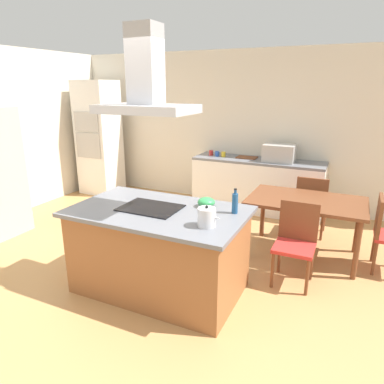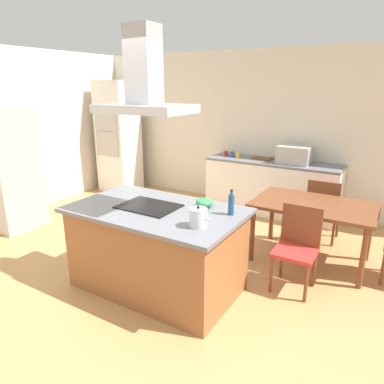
% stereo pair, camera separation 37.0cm
% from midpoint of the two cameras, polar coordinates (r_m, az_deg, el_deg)
% --- Properties ---
extents(ground, '(16.00, 16.00, 0.00)m').
position_cam_midpoint_polar(ground, '(5.13, 6.62, -7.34)').
color(ground, tan).
extents(wall_back, '(7.20, 0.10, 2.70)m').
position_cam_midpoint_polar(wall_back, '(6.36, 13.71, 9.73)').
color(wall_back, beige).
rests_on(wall_back, ground).
extents(wall_left, '(0.10, 8.80, 2.70)m').
position_cam_midpoint_polar(wall_left, '(6.58, -23.87, 9.00)').
color(wall_left, beige).
rests_on(wall_left, ground).
extents(kitchen_island, '(1.78, 1.07, 0.90)m').
position_cam_midpoint_polar(kitchen_island, '(3.74, -2.87, -9.19)').
color(kitchen_island, '#995B33').
rests_on(kitchen_island, ground).
extents(cooktop, '(0.60, 0.44, 0.01)m').
position_cam_midpoint_polar(cooktop, '(3.61, -4.17, -2.39)').
color(cooktop, black).
rests_on(cooktop, kitchen_island).
extents(tea_kettle, '(0.21, 0.16, 0.20)m').
position_cam_midpoint_polar(tea_kettle, '(3.09, 4.48, -4.25)').
color(tea_kettle, silver).
rests_on(tea_kettle, kitchen_island).
extents(olive_oil_bottle, '(0.06, 0.06, 0.25)m').
position_cam_midpoint_polar(olive_oil_bottle, '(3.40, 9.51, -2.03)').
color(olive_oil_bottle, navy).
rests_on(olive_oil_bottle, kitchen_island).
extents(mixing_bowl, '(0.18, 0.18, 0.10)m').
position_cam_midpoint_polar(mixing_bowl, '(3.59, 4.98, -1.78)').
color(mixing_bowl, '#33934C').
rests_on(mixing_bowl, kitchen_island).
extents(back_counter, '(2.20, 0.62, 0.90)m').
position_cam_midpoint_polar(back_counter, '(6.11, 14.52, 0.75)').
color(back_counter, white).
rests_on(back_counter, ground).
extents(countertop_microwave, '(0.50, 0.38, 0.28)m').
position_cam_midpoint_polar(countertop_microwave, '(5.90, 18.12, 5.77)').
color(countertop_microwave, '#B2AFAA').
rests_on(countertop_microwave, back_counter).
extents(coffee_mug_red, '(0.08, 0.08, 0.09)m').
position_cam_midpoint_polar(coffee_mug_red, '(6.29, 7.26, 6.26)').
color(coffee_mug_red, red).
rests_on(coffee_mug_red, back_counter).
extents(coffee_mug_blue, '(0.08, 0.08, 0.09)m').
position_cam_midpoint_polar(coffee_mug_blue, '(6.21, 8.22, 6.08)').
color(coffee_mug_blue, '#2D56B2').
rests_on(coffee_mug_blue, back_counter).
extents(coffee_mug_yellow, '(0.08, 0.08, 0.09)m').
position_cam_midpoint_polar(coffee_mug_yellow, '(6.16, 9.24, 5.95)').
color(coffee_mug_yellow, gold).
rests_on(coffee_mug_yellow, back_counter).
extents(cutting_board, '(0.34, 0.24, 0.02)m').
position_cam_midpoint_polar(cutting_board, '(6.11, 13.00, 5.30)').
color(cutting_board, brown).
rests_on(cutting_board, back_counter).
extents(wall_oven_stack, '(0.70, 0.66, 2.20)m').
position_cam_midpoint_polar(wall_oven_stack, '(7.30, -10.48, 8.83)').
color(wall_oven_stack, white).
rests_on(wall_oven_stack, ground).
extents(refrigerator, '(0.80, 0.73, 1.82)m').
position_cam_midpoint_polar(refrigerator, '(5.86, -26.43, 3.46)').
color(refrigerator, '#B2AFAA').
rests_on(refrigerator, ground).
extents(dining_table, '(1.40, 0.90, 0.75)m').
position_cam_midpoint_polar(dining_table, '(4.51, 21.45, -2.78)').
color(dining_table, brown).
rests_on(dining_table, ground).
extents(chair_facing_island, '(0.42, 0.42, 0.89)m').
position_cam_midpoint_polar(chair_facing_island, '(3.96, 19.47, -7.81)').
color(chair_facing_island, red).
rests_on(chair_facing_island, ground).
extents(chair_facing_back_wall, '(0.42, 0.42, 0.89)m').
position_cam_midpoint_polar(chair_facing_back_wall, '(5.19, 22.58, -2.25)').
color(chair_facing_back_wall, red).
rests_on(chair_facing_back_wall, ground).
extents(range_hood, '(0.90, 0.55, 0.78)m').
position_cam_midpoint_polar(range_hood, '(3.41, -4.62, 16.94)').
color(range_hood, '#ADADB2').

